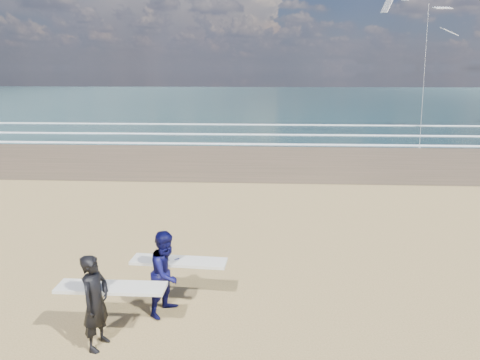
{
  "coord_description": "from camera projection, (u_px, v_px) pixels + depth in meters",
  "views": [
    {
      "loc": [
        3.67,
        -7.91,
        5.38
      ],
      "look_at": [
        2.93,
        6.0,
        1.73
      ],
      "focal_mm": 32.0,
      "sensor_mm": 36.0,
      "label": 1
    }
  ],
  "objects": [
    {
      "name": "surfer_far",
      "position": [
        168.0,
        272.0,
        9.54
      ],
      "size": [
        2.23,
        1.27,
        1.95
      ],
      "color": "#0A0A3C",
      "rests_on": "ground"
    },
    {
      "name": "ocean",
      "position": [
        353.0,
        99.0,
        77.73
      ],
      "size": [
        220.0,
        100.0,
        0.02
      ],
      "primitive_type": "cube",
      "color": "#173032",
      "rests_on": "ground"
    },
    {
      "name": "kite_1",
      "position": [
        426.0,
        52.0,
        30.47
      ],
      "size": [
        5.93,
        4.75,
        11.66
      ],
      "color": "slate",
      "rests_on": "ground"
    },
    {
      "name": "surfer_near",
      "position": [
        97.0,
        300.0,
        8.33
      ],
      "size": [
        2.2,
        1.01,
        1.96
      ],
      "color": "black",
      "rests_on": "ground"
    },
    {
      "name": "foam_breakers",
      "position": [
        460.0,
        135.0,
        35.31
      ],
      "size": [
        220.0,
        11.7,
        0.05
      ],
      "color": "white",
      "rests_on": "ground"
    }
  ]
}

